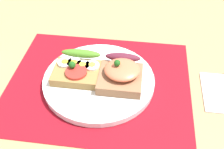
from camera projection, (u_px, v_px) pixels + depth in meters
The scene contains 5 objects.
ground_plane at pixel (99, 88), 63.23cm from camera, with size 120.00×90.00×3.20cm, color tan.
placemat at pixel (99, 83), 62.03cm from camera, with size 41.20×34.10×0.30cm, color maroon.
plate at pixel (99, 80), 61.44cm from camera, with size 25.12×25.12×1.42cm, color white.
sandwich_egg_tomato at pixel (78, 68), 61.15cm from camera, with size 10.53×9.51×4.12cm.
sandwich_salmon at pixel (121, 74), 59.02cm from camera, with size 9.46×10.69×5.68cm.
Camera 1 is at (8.71, -42.93, 44.21)cm, focal length 43.49 mm.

